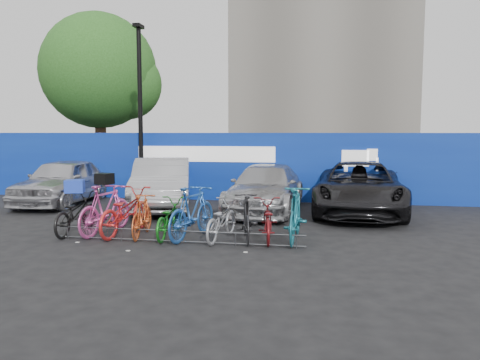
% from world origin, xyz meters
% --- Properties ---
extents(ground, '(100.00, 100.00, 0.00)m').
position_xyz_m(ground, '(0.00, 0.00, 0.00)').
color(ground, black).
rests_on(ground, ground).
extents(hoarding, '(22.00, 0.18, 2.40)m').
position_xyz_m(hoarding, '(0.01, 6.00, 1.20)').
color(hoarding, '#0A2793').
rests_on(hoarding, ground).
extents(tree, '(5.40, 5.20, 7.80)m').
position_xyz_m(tree, '(-6.77, 10.06, 5.07)').
color(tree, '#382314').
rests_on(tree, ground).
extents(lamppost, '(0.25, 0.50, 6.11)m').
position_xyz_m(lamppost, '(-3.20, 5.40, 3.27)').
color(lamppost, black).
rests_on(lamppost, ground).
extents(bike_rack, '(5.60, 0.03, 0.30)m').
position_xyz_m(bike_rack, '(-0.00, -0.60, 0.16)').
color(bike_rack, '#595B60').
rests_on(bike_rack, ground).
extents(car_0, '(2.05, 4.63, 1.55)m').
position_xyz_m(car_0, '(-5.55, 4.20, 0.77)').
color(car_0, '#B8B8BD').
rests_on(car_0, ground).
extents(car_1, '(2.96, 5.14, 1.60)m').
position_xyz_m(car_1, '(-1.88, 3.81, 0.80)').
color(car_1, '#B2B3B7').
rests_on(car_1, ground).
extents(car_2, '(2.26, 4.97, 1.41)m').
position_xyz_m(car_2, '(1.40, 3.97, 0.70)').
color(car_2, '#A9AAAD').
rests_on(car_2, ground).
extents(car_3, '(2.86, 5.65, 1.53)m').
position_xyz_m(car_3, '(4.22, 4.10, 0.77)').
color(car_3, black).
rests_on(car_3, ground).
extents(bike_0, '(0.66, 1.89, 0.99)m').
position_xyz_m(bike_0, '(-2.71, -0.04, 0.50)').
color(bike_0, black).
rests_on(bike_0, ground).
extents(bike_1, '(0.91, 2.06, 1.20)m').
position_xyz_m(bike_1, '(-1.98, 0.03, 0.60)').
color(bike_1, '#D54CA0').
rests_on(bike_1, ground).
extents(bike_2, '(1.04, 2.18, 1.10)m').
position_xyz_m(bike_2, '(-1.49, 0.06, 0.55)').
color(bike_2, red).
rests_on(bike_2, ground).
extents(bike_3, '(0.66, 1.70, 1.00)m').
position_xyz_m(bike_3, '(-1.00, -0.11, 0.50)').
color(bike_3, '#CD5323').
rests_on(bike_3, ground).
extents(bike_4, '(0.61, 1.72, 0.90)m').
position_xyz_m(bike_4, '(-0.36, -0.08, 0.45)').
color(bike_4, '#146E18').
rests_on(bike_4, ground).
extents(bike_5, '(1.05, 2.10, 1.21)m').
position_xyz_m(bike_5, '(0.20, -0.08, 0.61)').
color(bike_5, '#2356A8').
rests_on(bike_5, ground).
extents(bike_6, '(0.87, 1.80, 0.91)m').
position_xyz_m(bike_6, '(0.88, -0.09, 0.45)').
color(bike_6, '#9A9BA0').
rests_on(bike_6, ground).
extents(bike_7, '(0.85, 1.83, 1.06)m').
position_xyz_m(bike_7, '(1.45, -0.06, 0.53)').
color(bike_7, black).
rests_on(bike_7, ground).
extents(bike_8, '(0.85, 1.83, 0.92)m').
position_xyz_m(bike_8, '(1.91, 0.02, 0.46)').
color(bike_8, maroon).
rests_on(bike_8, ground).
extents(bike_9, '(0.66, 2.05, 1.22)m').
position_xyz_m(bike_9, '(2.53, 0.06, 0.61)').
color(bike_9, '#196D7D').
rests_on(bike_9, ground).
extents(cargo_crate, '(0.50, 0.44, 0.30)m').
position_xyz_m(cargo_crate, '(-2.71, -0.04, 1.14)').
color(cargo_crate, blue).
rests_on(cargo_crate, bike_0).
extents(cargo_topcase, '(0.44, 0.41, 0.26)m').
position_xyz_m(cargo_topcase, '(-1.98, 0.03, 1.33)').
color(cargo_topcase, black).
rests_on(cargo_topcase, bike_1).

